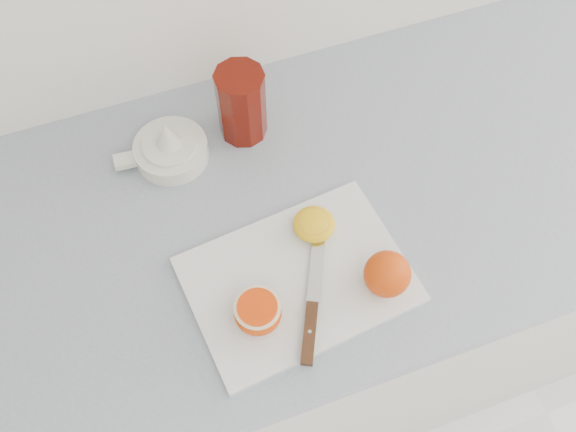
{
  "coord_description": "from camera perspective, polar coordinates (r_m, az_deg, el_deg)",
  "views": [
    {
      "loc": [
        -0.36,
        1.18,
        1.79
      ],
      "look_at": [
        -0.2,
        1.64,
        0.96
      ],
      "focal_mm": 40.0,
      "sensor_mm": 36.0,
      "label": 1
    }
  ],
  "objects": [
    {
      "name": "citrus_juicer",
      "position": [
        1.1,
        -10.48,
        5.95
      ],
      "size": [
        0.16,
        0.13,
        0.08
      ],
      "color": "white",
      "rests_on": "counter"
    },
    {
      "name": "half_orange",
      "position": [
        0.93,
        -2.69,
        -8.54
      ],
      "size": [
        0.07,
        0.07,
        0.04
      ],
      "color": "#CF5009",
      "rests_on": "cutting_board"
    },
    {
      "name": "counter",
      "position": [
        1.44,
        -2.61,
        -8.83
      ],
      "size": [
        2.54,
        0.64,
        0.89
      ],
      "color": "silver",
      "rests_on": "ground"
    },
    {
      "name": "cutting_board",
      "position": [
        0.98,
        0.9,
        -5.68
      ],
      "size": [
        0.35,
        0.27,
        0.01
      ],
      "primitive_type": "cube",
      "rotation": [
        0.0,
        0.0,
        0.1
      ],
      "color": "silver",
      "rests_on": "counter"
    },
    {
      "name": "paring_knife",
      "position": [
        0.94,
        2.04,
        -9.29
      ],
      "size": [
        0.11,
        0.2,
        0.01
      ],
      "color": "#462B17",
      "rests_on": "cutting_board"
    },
    {
      "name": "red_tumbler",
      "position": [
        1.09,
        -4.14,
        9.72
      ],
      "size": [
        0.08,
        0.08,
        0.14
      ],
      "color": "#5B0D05",
      "rests_on": "counter"
    },
    {
      "name": "squeezed_shell",
      "position": [
        1.0,
        2.33,
        -0.72
      ],
      "size": [
        0.07,
        0.07,
        0.03
      ],
      "color": "yellow",
      "rests_on": "cutting_board"
    },
    {
      "name": "whole_orange",
      "position": [
        0.95,
        8.82,
        -5.12
      ],
      "size": [
        0.07,
        0.07,
        0.07
      ],
      "color": "#CF5009",
      "rests_on": "cutting_board"
    }
  ]
}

